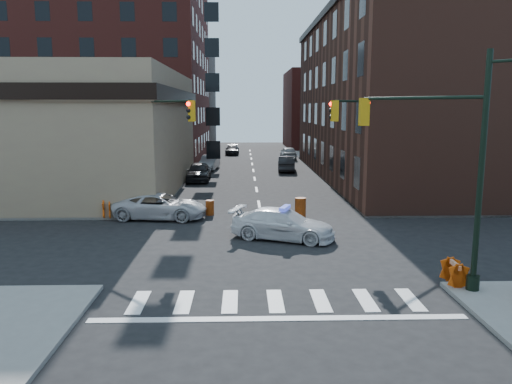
{
  "coord_description": "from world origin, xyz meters",
  "views": [
    {
      "loc": [
        -1.05,
        -22.4,
        6.3
      ],
      "look_at": [
        -0.41,
        1.86,
        2.2
      ],
      "focal_mm": 35.0,
      "sensor_mm": 36.0,
      "label": 1
    }
  ],
  "objects": [
    {
      "name": "tree_ne_far",
      "position": [
        7.5,
        34.0,
        3.49
      ],
      "size": [
        3.0,
        3.0,
        4.85
      ],
      "color": "black",
      "rests_on": "sidewalk_ne"
    },
    {
      "name": "pedestrian_a",
      "position": [
        -9.07,
        6.0,
        1.16
      ],
      "size": [
        0.8,
        0.59,
        2.01
      ],
      "primitive_type": "imported",
      "rotation": [
        0.0,
        0.0,
        -0.15
      ],
      "color": "black",
      "rests_on": "sidewalk_nw"
    },
    {
      "name": "filler_nw",
      "position": [
        -16.0,
        62.0,
        8.0
      ],
      "size": [
        20.0,
        18.0,
        16.0
      ],
      "primitive_type": "cube",
      "color": "brown",
      "rests_on": "ground"
    },
    {
      "name": "signal_pole_se",
      "position": [
        6.04,
        -5.52,
        4.61
      ],
      "size": [
        5.4,
        5.27,
        8.0
      ],
      "rotation": [
        0.0,
        0.0,
        2.36
      ],
      "color": "black",
      "rests_on": "sidewalk_se"
    },
    {
      "name": "barrel_road",
      "position": [
        2.29,
        6.0,
        0.57
      ],
      "size": [
        0.84,
        0.84,
        1.14
      ],
      "primitive_type": "cylinder",
      "rotation": [
        0.0,
        0.0,
        0.4
      ],
      "color": "#E54E0A",
      "rests_on": "ground"
    },
    {
      "name": "pedestrian_c",
      "position": [
        -13.0,
        7.03,
        0.99
      ],
      "size": [
        1.04,
        0.57,
        1.68
      ],
      "primitive_type": "imported",
      "rotation": [
        0.0,
        0.0,
        0.18
      ],
      "color": "black",
      "rests_on": "sidewalk_nw"
    },
    {
      "name": "parked_car_wdeep",
      "position": [
        -2.5,
        45.65,
        0.66
      ],
      "size": [
        1.88,
        4.55,
        1.32
      ],
      "primitive_type": "imported",
      "rotation": [
        0.0,
        0.0,
        -0.01
      ],
      "color": "black",
      "rests_on": "ground"
    },
    {
      "name": "pickup",
      "position": [
        -5.8,
        5.8,
        0.73
      ],
      "size": [
        5.5,
        3.01,
        1.46
      ],
      "primitive_type": "imported",
      "rotation": [
        0.0,
        0.0,
        1.46
      ],
      "color": "silver",
      "rests_on": "ground"
    },
    {
      "name": "apartment_block",
      "position": [
        -18.5,
        40.0,
        12.0
      ],
      "size": [
        25.0,
        25.0,
        24.0
      ],
      "primitive_type": "cube",
      "color": "#57201B",
      "rests_on": "ground"
    },
    {
      "name": "bank_building",
      "position": [
        -17.0,
        16.5,
        4.5
      ],
      "size": [
        22.0,
        22.0,
        9.0
      ],
      "primitive_type": "cube",
      "color": "#8D7C5D",
      "rests_on": "ground"
    },
    {
      "name": "parked_car_wnear",
      "position": [
        -4.91,
        20.69,
        0.82
      ],
      "size": [
        1.94,
        4.81,
        1.64
      ],
      "primitive_type": "imported",
      "rotation": [
        0.0,
        0.0,
        -0.0
      ],
      "color": "black",
      "rests_on": "ground"
    },
    {
      "name": "signal_pole_nw",
      "position": [
        -5.85,
        5.34,
        4.34
      ],
      "size": [
        3.58,
        3.67,
        8.0
      ],
      "rotation": [
        0.0,
        0.0,
        -0.79
      ],
      "color": "black",
      "rests_on": "sidewalk_nw"
    },
    {
      "name": "barricade_nw_b",
      "position": [
        -8.5,
        5.7,
        0.63
      ],
      "size": [
        1.36,
        0.81,
        0.96
      ],
      "primitive_type": null,
      "rotation": [
        0.0,
        0.0,
        0.14
      ],
      "color": "orange",
      "rests_on": "sidewalk_nw"
    },
    {
      "name": "parked_car_efar",
      "position": [
        4.61,
        39.38,
        0.79
      ],
      "size": [
        1.88,
        4.62,
        1.57
      ],
      "primitive_type": "imported",
      "rotation": [
        0.0,
        0.0,
        3.14
      ],
      "color": "#95989D",
      "rests_on": "ground"
    },
    {
      "name": "barrel_bank",
      "position": [
        -3.03,
        6.74,
        0.44
      ],
      "size": [
        0.6,
        0.6,
        0.89
      ],
      "primitive_type": "cylinder",
      "rotation": [
        0.0,
        0.0,
        -0.23
      ],
      "color": "#DE600A",
      "rests_on": "ground"
    },
    {
      "name": "parked_car_enear",
      "position": [
        3.37,
        27.32,
        0.76
      ],
      "size": [
        2.08,
        4.77,
        1.52
      ],
      "primitive_type": "imported",
      "rotation": [
        0.0,
        0.0,
        3.04
      ],
      "color": "black",
      "rests_on": "ground"
    },
    {
      "name": "ground",
      "position": [
        0.0,
        0.0,
        0.0
      ],
      "size": [
        140.0,
        140.0,
        0.0
      ],
      "primitive_type": "plane",
      "color": "black",
      "rests_on": "ground"
    },
    {
      "name": "filler_ne",
      "position": [
        14.0,
        58.0,
        6.0
      ],
      "size": [
        16.0,
        16.0,
        12.0
      ],
      "primitive_type": "cube",
      "color": "#57201B",
      "rests_on": "ground"
    },
    {
      "name": "tree_ne_near",
      "position": [
        7.5,
        26.0,
        3.49
      ],
      "size": [
        3.0,
        3.0,
        4.85
      ],
      "color": "black",
      "rests_on": "sidewalk_ne"
    },
    {
      "name": "parked_car_wfar",
      "position": [
        -4.5,
        29.04,
        0.73
      ],
      "size": [
        2.01,
        4.6,
        1.47
      ],
      "primitive_type": "imported",
      "rotation": [
        0.0,
        0.0,
        -0.1
      ],
      "color": "gray",
      "rests_on": "ground"
    },
    {
      "name": "barricade_nw_a",
      "position": [
        -8.22,
        5.7,
        0.58
      ],
      "size": [
        1.25,
        0.8,
        0.87
      ],
      "primitive_type": null,
      "rotation": [
        0.0,
        0.0,
        0.2
      ],
      "color": "#CE5409",
      "rests_on": "sidewalk_nw"
    },
    {
      "name": "signal_pole_ne",
      "position": [
        5.84,
        5.35,
        4.34
      ],
      "size": [
        3.67,
        3.58,
        8.0
      ],
      "rotation": [
        0.0,
        0.0,
        -2.36
      ],
      "color": "black",
      "rests_on": "sidewalk_ne"
    },
    {
      "name": "police_car",
      "position": [
        0.87,
        1.13,
        0.74
      ],
      "size": [
        5.48,
        3.71,
        1.47
      ],
      "primitive_type": "imported",
      "rotation": [
        0.0,
        0.0,
        1.21
      ],
      "color": "silver",
      "rests_on": "ground"
    },
    {
      "name": "commercial_row_ne",
      "position": [
        13.0,
        22.5,
        7.0
      ],
      "size": [
        14.0,
        34.0,
        14.0
      ],
      "primitive_type": "cube",
      "color": "#4D291E",
      "rests_on": "ground"
    },
    {
      "name": "barricade_se_a",
      "position": [
        6.4,
        -5.7,
        0.55
      ],
      "size": [
        0.58,
        1.09,
        0.81
      ],
      "primitive_type": null,
      "rotation": [
        0.0,
        0.0,
        1.53
      ],
      "color": "#CF5709",
      "rests_on": "sidewalk_se"
    },
    {
      "name": "sidewalk_ne",
      "position": [
        23.0,
        32.75,
        0.07
      ],
      "size": [
        34.0,
        54.5,
        0.15
      ],
      "primitive_type": "cube",
      "color": "gray",
      "rests_on": "ground"
    },
    {
      "name": "sidewalk_nw",
      "position": [
        -23.0,
        32.75,
        0.07
      ],
      "size": [
        34.0,
        54.5,
        0.15
      ],
      "primitive_type": "cube",
      "color": "gray",
      "rests_on": "ground"
    },
    {
      "name": "pedestrian_b",
      "position": [
        -8.89,
        7.25,
        1.16
      ],
      "size": [
        1.13,
        0.97,
        2.01
      ],
      "primitive_type": "imported",
      "rotation": [
        0.0,
        0.0,
        0.24
      ],
      "color": "black",
      "rests_on": "sidewalk_nw"
    }
  ]
}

